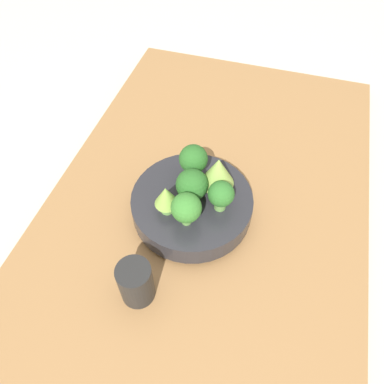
% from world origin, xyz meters
% --- Properties ---
extents(ground_plane, '(6.00, 6.00, 0.00)m').
position_xyz_m(ground_plane, '(0.00, 0.00, 0.00)').
color(ground_plane, beige).
extents(table, '(1.16, 0.72, 0.03)m').
position_xyz_m(table, '(0.00, 0.00, 0.02)').
color(table, '#9E7042').
rests_on(table, ground_plane).
extents(bowl, '(0.26, 0.26, 0.06)m').
position_xyz_m(bowl, '(-0.04, 0.02, 0.07)').
color(bowl, '#28282D').
rests_on(bowl, table).
extents(broccoli_floret_right, '(0.06, 0.06, 0.09)m').
position_xyz_m(broccoli_floret_right, '(0.02, 0.04, 0.15)').
color(broccoli_floret_right, '#6BA34C').
rests_on(broccoli_floret_right, bowl).
extents(broccoli_floret_left, '(0.06, 0.06, 0.08)m').
position_xyz_m(broccoli_floret_left, '(-0.10, 0.02, 0.14)').
color(broccoli_floret_left, '#6BA34C').
rests_on(broccoli_floret_left, bowl).
extents(broccoli_floret_center, '(0.07, 0.07, 0.08)m').
position_xyz_m(broccoli_floret_center, '(-0.04, 0.02, 0.14)').
color(broccoli_floret_center, '#609347').
rests_on(broccoli_floret_center, bowl).
extents(romanesco_piece_near, '(0.07, 0.07, 0.09)m').
position_xyz_m(romanesco_piece_near, '(0.00, -0.02, 0.15)').
color(romanesco_piece_near, '#6BA34C').
rests_on(romanesco_piece_near, bowl).
extents(romanesco_piece_far, '(0.05, 0.05, 0.07)m').
position_xyz_m(romanesco_piece_far, '(-0.09, 0.06, 0.14)').
color(romanesco_piece_far, '#6BA34C').
rests_on(romanesco_piece_far, bowl).
extents(broccoli_floret_front, '(0.05, 0.05, 0.07)m').
position_xyz_m(broccoli_floret_front, '(-0.05, -0.04, 0.14)').
color(broccoli_floret_front, '#6BA34C').
rests_on(broccoli_floret_front, bowl).
extents(cup, '(0.07, 0.07, 0.10)m').
position_xyz_m(cup, '(-0.25, 0.07, 0.08)').
color(cup, black).
rests_on(cup, table).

